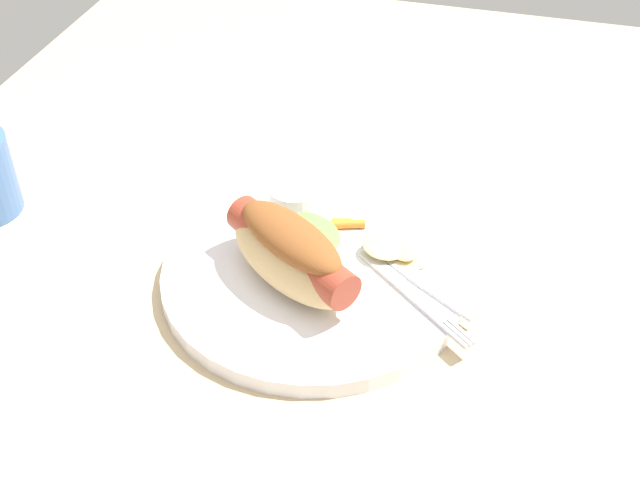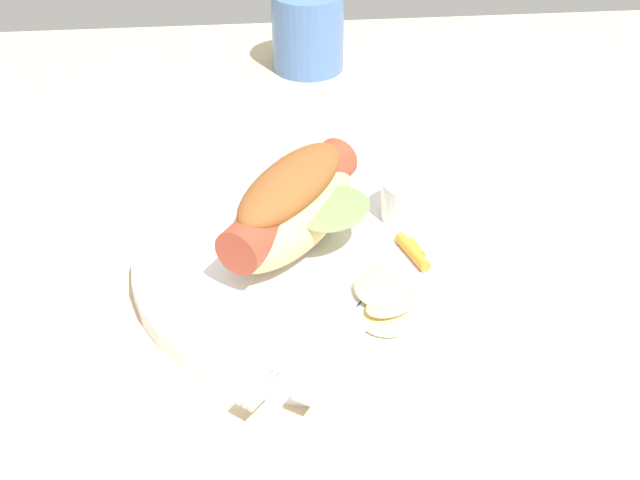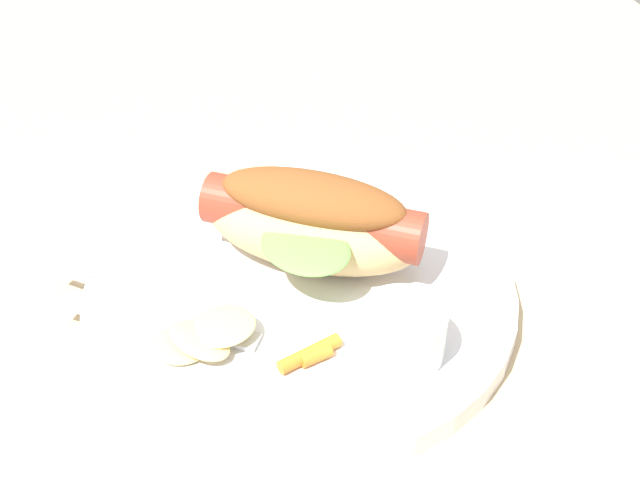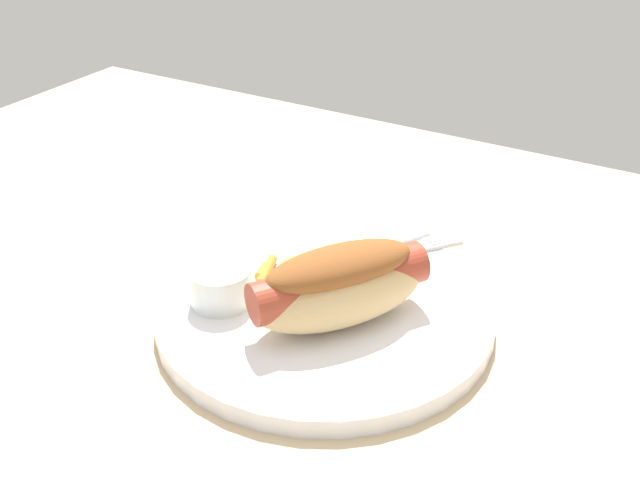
{
  "view_description": "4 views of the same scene",
  "coord_description": "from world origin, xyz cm",
  "px_view_note": "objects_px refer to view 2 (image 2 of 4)",
  "views": [
    {
      "loc": [
        -57.78,
        -18.22,
        51.16
      ],
      "look_at": [
        -4.45,
        -3.58,
        5.9
      ],
      "focal_mm": 46.88,
      "sensor_mm": 36.0,
      "label": 1
    },
    {
      "loc": [
        -8.15,
        -53.25,
        39.45
      ],
      "look_at": [
        -3.74,
        -4.37,
        3.85
      ],
      "focal_mm": 48.78,
      "sensor_mm": 36.0,
      "label": 2
    },
    {
      "loc": [
        36.24,
        -12.88,
        37.88
      ],
      "look_at": [
        -3.36,
        -1.44,
        4.97
      ],
      "focal_mm": 48.05,
      "sensor_mm": 36.0,
      "label": 3
    },
    {
      "loc": [
        -28.68,
        41.7,
        37.28
      ],
      "look_at": [
        -2.2,
        -4.09,
        6.49
      ],
      "focal_mm": 42.73,
      "sensor_mm": 36.0,
      "label": 4
    }
  ],
  "objects_px": {
    "knife": "(351,335)",
    "drinking_cup": "(308,31)",
    "fork": "(317,335)",
    "sauce_ramekin": "(414,198)",
    "hot_dog": "(292,205)",
    "carrot_garnish": "(413,251)",
    "plate": "(323,260)",
    "chips_pile": "(389,302)"
  },
  "relations": [
    {
      "from": "knife",
      "to": "sauce_ramekin",
      "type": "bearing_deg",
      "value": -172.67
    },
    {
      "from": "fork",
      "to": "sauce_ramekin",
      "type": "bearing_deg",
      "value": -173.42
    },
    {
      "from": "hot_dog",
      "to": "fork",
      "type": "bearing_deg",
      "value": 38.98
    },
    {
      "from": "chips_pile",
      "to": "plate",
      "type": "bearing_deg",
      "value": 119.05
    },
    {
      "from": "hot_dog",
      "to": "drinking_cup",
      "type": "relative_size",
      "value": 1.86
    },
    {
      "from": "sauce_ramekin",
      "to": "drinking_cup",
      "type": "xyz_separation_m",
      "value": [
        -0.06,
        0.31,
        0.01
      ]
    },
    {
      "from": "plate",
      "to": "sauce_ramekin",
      "type": "bearing_deg",
      "value": 28.7
    },
    {
      "from": "sauce_ramekin",
      "to": "carrot_garnish",
      "type": "distance_m",
      "value": 0.05
    },
    {
      "from": "hot_dog",
      "to": "chips_pile",
      "type": "xyz_separation_m",
      "value": [
        0.06,
        -0.08,
        -0.03
      ]
    },
    {
      "from": "plate",
      "to": "knife",
      "type": "relative_size",
      "value": 2.1
    },
    {
      "from": "knife",
      "to": "drinking_cup",
      "type": "xyz_separation_m",
      "value": [
        0.01,
        0.44,
        0.02
      ]
    },
    {
      "from": "fork",
      "to": "knife",
      "type": "xyz_separation_m",
      "value": [
        0.02,
        -0.0,
        -0.0
      ]
    },
    {
      "from": "plate",
      "to": "drinking_cup",
      "type": "height_order",
      "value": "drinking_cup"
    },
    {
      "from": "sauce_ramekin",
      "to": "chips_pile",
      "type": "height_order",
      "value": "sauce_ramekin"
    },
    {
      "from": "carrot_garnish",
      "to": "drinking_cup",
      "type": "xyz_separation_m",
      "value": [
        -0.05,
        0.36,
        0.02
      ]
    },
    {
      "from": "hot_dog",
      "to": "fork",
      "type": "distance_m",
      "value": 0.11
    },
    {
      "from": "plate",
      "to": "sauce_ramekin",
      "type": "height_order",
      "value": "sauce_ramekin"
    },
    {
      "from": "knife",
      "to": "drinking_cup",
      "type": "bearing_deg",
      "value": -147.86
    },
    {
      "from": "knife",
      "to": "chips_pile",
      "type": "height_order",
      "value": "chips_pile"
    },
    {
      "from": "knife",
      "to": "plate",
      "type": "bearing_deg",
      "value": -140.92
    },
    {
      "from": "sauce_ramekin",
      "to": "knife",
      "type": "distance_m",
      "value": 0.15
    },
    {
      "from": "carrot_garnish",
      "to": "drinking_cup",
      "type": "height_order",
      "value": "drinking_cup"
    },
    {
      "from": "knife",
      "to": "carrot_garnish",
      "type": "distance_m",
      "value": 0.1
    },
    {
      "from": "plate",
      "to": "fork",
      "type": "bearing_deg",
      "value": -97.63
    },
    {
      "from": "fork",
      "to": "chips_pile",
      "type": "height_order",
      "value": "chips_pile"
    },
    {
      "from": "sauce_ramekin",
      "to": "knife",
      "type": "bearing_deg",
      "value": -115.75
    },
    {
      "from": "knife",
      "to": "fork",
      "type": "bearing_deg",
      "value": -61.52
    },
    {
      "from": "plate",
      "to": "knife",
      "type": "height_order",
      "value": "knife"
    },
    {
      "from": "fork",
      "to": "carrot_garnish",
      "type": "xyz_separation_m",
      "value": [
        0.08,
        0.08,
        0.0
      ]
    },
    {
      "from": "drinking_cup",
      "to": "knife",
      "type": "bearing_deg",
      "value": -90.94
    },
    {
      "from": "hot_dog",
      "to": "fork",
      "type": "xyz_separation_m",
      "value": [
        0.01,
        -0.11,
        -0.03
      ]
    },
    {
      "from": "hot_dog",
      "to": "fork",
      "type": "height_order",
      "value": "hot_dog"
    },
    {
      "from": "hot_dog",
      "to": "drinking_cup",
      "type": "distance_m",
      "value": 0.34
    },
    {
      "from": "fork",
      "to": "hot_dog",
      "type": "bearing_deg",
      "value": -135.54
    },
    {
      "from": "drinking_cup",
      "to": "fork",
      "type": "bearing_deg",
      "value": -93.79
    },
    {
      "from": "knife",
      "to": "hot_dog",
      "type": "bearing_deg",
      "value": -131.03
    },
    {
      "from": "knife",
      "to": "chips_pile",
      "type": "relative_size",
      "value": 1.94
    },
    {
      "from": "plate",
      "to": "hot_dog",
      "type": "relative_size",
      "value": 1.81
    },
    {
      "from": "plate",
      "to": "carrot_garnish",
      "type": "relative_size",
      "value": 6.73
    },
    {
      "from": "fork",
      "to": "knife",
      "type": "bearing_deg",
      "value": 125.23
    },
    {
      "from": "chips_pile",
      "to": "fork",
      "type": "bearing_deg",
      "value": -155.95
    },
    {
      "from": "knife",
      "to": "chips_pile",
      "type": "xyz_separation_m",
      "value": [
        0.03,
        0.02,
        0.01
      ]
    }
  ]
}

